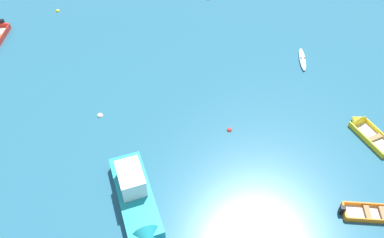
{
  "coord_description": "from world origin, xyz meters",
  "views": [
    {
      "loc": [
        0.29,
        6.85,
        19.5
      ],
      "look_at": [
        0.0,
        25.71,
        0.15
      ],
      "focal_mm": 33.99,
      "sensor_mm": 36.0,
      "label": 1
    }
  ],
  "objects_px": {
    "kayak_white_far_right": "(302,59)",
    "rowboat_orange_back_row_left": "(384,214)",
    "motor_launch_turquoise_far_back": "(137,201)",
    "rowboat_yellow_cluster_outer": "(362,127)",
    "mooring_buoy_between_boats_left": "(100,116)",
    "mooring_buoy_trailing": "(229,130)",
    "mooring_buoy_central": "(58,11)"
  },
  "relations": [
    {
      "from": "rowboat_yellow_cluster_outer",
      "to": "motor_launch_turquoise_far_back",
      "type": "height_order",
      "value": "motor_launch_turquoise_far_back"
    },
    {
      "from": "rowboat_yellow_cluster_outer",
      "to": "mooring_buoy_between_boats_left",
      "type": "relative_size",
      "value": 8.91
    },
    {
      "from": "motor_launch_turquoise_far_back",
      "to": "mooring_buoy_central",
      "type": "distance_m",
      "value": 25.78
    },
    {
      "from": "motor_launch_turquoise_far_back",
      "to": "kayak_white_far_right",
      "type": "bearing_deg",
      "value": 49.27
    },
    {
      "from": "rowboat_orange_back_row_left",
      "to": "mooring_buoy_central",
      "type": "bearing_deg",
      "value": 137.78
    },
    {
      "from": "rowboat_yellow_cluster_outer",
      "to": "mooring_buoy_between_boats_left",
      "type": "height_order",
      "value": "rowboat_yellow_cluster_outer"
    },
    {
      "from": "mooring_buoy_central",
      "to": "mooring_buoy_trailing",
      "type": "height_order",
      "value": "mooring_buoy_central"
    },
    {
      "from": "kayak_white_far_right",
      "to": "mooring_buoy_trailing",
      "type": "distance_m",
      "value": 11.0
    },
    {
      "from": "rowboat_orange_back_row_left",
      "to": "mooring_buoy_between_boats_left",
      "type": "relative_size",
      "value": 8.3
    },
    {
      "from": "rowboat_orange_back_row_left",
      "to": "rowboat_yellow_cluster_outer",
      "type": "distance_m",
      "value": 7.12
    },
    {
      "from": "rowboat_orange_back_row_left",
      "to": "mooring_buoy_trailing",
      "type": "height_order",
      "value": "rowboat_orange_back_row_left"
    },
    {
      "from": "kayak_white_far_right",
      "to": "motor_launch_turquoise_far_back",
      "type": "distance_m",
      "value": 19.72
    },
    {
      "from": "kayak_white_far_right",
      "to": "mooring_buoy_central",
      "type": "height_order",
      "value": "kayak_white_far_right"
    },
    {
      "from": "rowboat_orange_back_row_left",
      "to": "mooring_buoy_between_boats_left",
      "type": "height_order",
      "value": "rowboat_orange_back_row_left"
    },
    {
      "from": "mooring_buoy_between_boats_left",
      "to": "mooring_buoy_trailing",
      "type": "bearing_deg",
      "value": -7.71
    },
    {
      "from": "motor_launch_turquoise_far_back",
      "to": "mooring_buoy_central",
      "type": "bearing_deg",
      "value": 115.91
    },
    {
      "from": "kayak_white_far_right",
      "to": "motor_launch_turquoise_far_back",
      "type": "bearing_deg",
      "value": -130.73
    },
    {
      "from": "kayak_white_far_right",
      "to": "motor_launch_turquoise_far_back",
      "type": "xyz_separation_m",
      "value": [
        -12.86,
        -14.93,
        0.57
      ]
    },
    {
      "from": "mooring_buoy_central",
      "to": "mooring_buoy_between_boats_left",
      "type": "distance_m",
      "value": 17.16
    },
    {
      "from": "kayak_white_far_right",
      "to": "rowboat_orange_back_row_left",
      "type": "bearing_deg",
      "value": -83.29
    },
    {
      "from": "motor_launch_turquoise_far_back",
      "to": "mooring_buoy_central",
      "type": "xyz_separation_m",
      "value": [
        -11.26,
        23.18,
        -0.72
      ]
    },
    {
      "from": "motor_launch_turquoise_far_back",
      "to": "mooring_buoy_between_boats_left",
      "type": "bearing_deg",
      "value": 116.15
    },
    {
      "from": "kayak_white_far_right",
      "to": "rowboat_orange_back_row_left",
      "type": "relative_size",
      "value": 0.87
    },
    {
      "from": "mooring_buoy_central",
      "to": "mooring_buoy_trailing",
      "type": "relative_size",
      "value": 1.13
    },
    {
      "from": "kayak_white_far_right",
      "to": "mooring_buoy_trailing",
      "type": "xyz_separation_m",
      "value": [
        -6.95,
        -8.52,
        -0.15
      ]
    },
    {
      "from": "rowboat_orange_back_row_left",
      "to": "rowboat_yellow_cluster_outer",
      "type": "xyz_separation_m",
      "value": [
        0.93,
        7.06,
        0.01
      ]
    },
    {
      "from": "rowboat_yellow_cluster_outer",
      "to": "mooring_buoy_trailing",
      "type": "relative_size",
      "value": 10.89
    },
    {
      "from": "rowboat_yellow_cluster_outer",
      "to": "motor_launch_turquoise_far_back",
      "type": "bearing_deg",
      "value": -156.65
    },
    {
      "from": "mooring_buoy_between_boats_left",
      "to": "kayak_white_far_right",
      "type": "bearing_deg",
      "value": 23.41
    },
    {
      "from": "mooring_buoy_between_boats_left",
      "to": "mooring_buoy_trailing",
      "type": "xyz_separation_m",
      "value": [
        9.7,
        -1.31,
        0.0
      ]
    },
    {
      "from": "mooring_buoy_trailing",
      "to": "mooring_buoy_central",
      "type": "bearing_deg",
      "value": 135.67
    },
    {
      "from": "rowboat_orange_back_row_left",
      "to": "rowboat_yellow_cluster_outer",
      "type": "height_order",
      "value": "rowboat_yellow_cluster_outer"
    }
  ]
}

